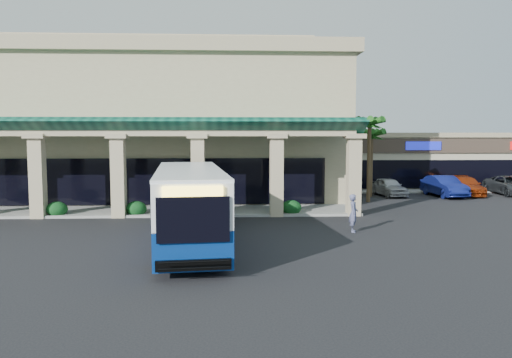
{
  "coord_description": "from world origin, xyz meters",
  "views": [
    {
      "loc": [
        -1.08,
        -23.32,
        4.66
      ],
      "look_at": [
        0.3,
        4.8,
        2.2
      ],
      "focal_mm": 35.0,
      "sensor_mm": 36.0,
      "label": 1
    }
  ],
  "objects": [
    {
      "name": "strip_mall",
      "position": [
        18.0,
        24.0,
        2.45
      ],
      "size": [
        22.5,
        12.5,
        4.9
      ],
      "primitive_type": null,
      "color": "beige",
      "rests_on": "ground"
    },
    {
      "name": "transit_bus",
      "position": [
        -2.89,
        -2.14,
        1.63
      ],
      "size": [
        3.92,
        11.88,
        3.26
      ],
      "primitive_type": null,
      "rotation": [
        0.0,
        0.0,
        0.1
      ],
      "color": "navy",
      "rests_on": "ground"
    },
    {
      "name": "car_gray",
      "position": [
        20.93,
        14.69,
        0.75
      ],
      "size": [
        2.64,
        5.44,
        1.49
      ],
      "primitive_type": "imported",
      "rotation": [
        0.0,
        0.0,
        -0.03
      ],
      "color": "#2E3337",
      "rests_on": "ground"
    },
    {
      "name": "car_silver",
      "position": [
        11.05,
        14.46,
        0.7
      ],
      "size": [
        2.2,
        4.3,
        1.4
      ],
      "primitive_type": "imported",
      "rotation": [
        0.0,
        0.0,
        0.14
      ],
      "color": "#B7B7BC",
      "rests_on": "ground"
    },
    {
      "name": "broadleaf_tree",
      "position": [
        7.5,
        19.0,
        2.41
      ],
      "size": [
        2.6,
        2.6,
        4.81
      ],
      "primitive_type": null,
      "color": "#0C3813",
      "rests_on": "ground"
    },
    {
      "name": "arcade",
      "position": [
        -8.0,
        6.8,
        2.85
      ],
      "size": [
        30.0,
        6.2,
        5.7
      ],
      "primitive_type": null,
      "color": "#0B4333",
      "rests_on": "ground"
    },
    {
      "name": "pedestrian",
      "position": [
        4.79,
        0.27,
        0.92
      ],
      "size": [
        0.57,
        0.75,
        1.84
      ],
      "primitive_type": "imported",
      "rotation": [
        0.0,
        0.0,
        1.37
      ],
      "color": "slate",
      "rests_on": "ground"
    },
    {
      "name": "car_white",
      "position": [
        15.14,
        13.81,
        0.8
      ],
      "size": [
        2.04,
        4.95,
        1.59
      ],
      "primitive_type": "imported",
      "rotation": [
        0.0,
        0.0,
        0.07
      ],
      "color": "navy",
      "rests_on": "ground"
    },
    {
      "name": "palm_1",
      "position": [
        9.5,
        14.0,
        2.9
      ],
      "size": [
        2.4,
        2.4,
        5.8
      ],
      "primitive_type": null,
      "color": "#184D14",
      "rests_on": "ground"
    },
    {
      "name": "ground",
      "position": [
        0.0,
        0.0,
        0.0
      ],
      "size": [
        110.0,
        110.0,
        0.0
      ],
      "primitive_type": "plane",
      "color": "black"
    },
    {
      "name": "car_red",
      "position": [
        17.26,
        14.72,
        0.71
      ],
      "size": [
        2.68,
        5.13,
        1.42
      ],
      "primitive_type": "imported",
      "rotation": [
        0.0,
        0.0,
        -0.15
      ],
      "color": "#952F0B",
      "rests_on": "ground"
    },
    {
      "name": "palm_0",
      "position": [
        8.5,
        11.0,
        3.3
      ],
      "size": [
        2.4,
        2.4,
        6.6
      ],
      "primitive_type": null,
      "color": "#184D14",
      "rests_on": "ground"
    },
    {
      "name": "main_building",
      "position": [
        -8.0,
        16.0,
        5.67
      ],
      "size": [
        30.8,
        14.8,
        11.35
      ],
      "primitive_type": null,
      "color": "tan",
      "rests_on": "ground"
    }
  ]
}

